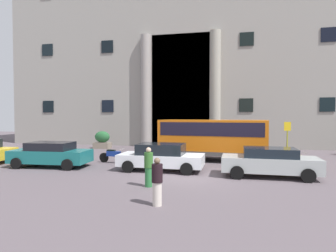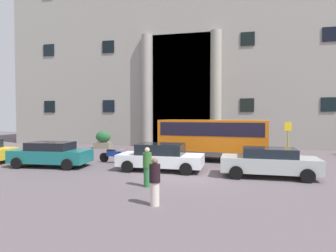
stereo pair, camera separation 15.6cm
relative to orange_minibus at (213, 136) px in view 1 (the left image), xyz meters
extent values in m
cube|color=#5A4F55|center=(-0.89, -5.50, -1.65)|extent=(80.00, 64.00, 0.12)
cube|color=gray|center=(-0.89, 12.00, 7.15)|extent=(40.92, 9.00, 17.47)
cube|color=black|center=(-3.53, 7.56, 3.65)|extent=(5.42, 0.12, 10.47)
cylinder|color=gray|center=(-6.73, 7.25, 3.65)|extent=(0.99, 0.99, 10.47)
cylinder|color=gray|center=(-0.32, 7.25, 3.65)|extent=(0.99, 0.99, 10.47)
cube|color=black|center=(-17.26, 7.46, 2.26)|extent=(1.20, 0.08, 1.19)
cube|color=black|center=(-10.71, 7.46, 2.26)|extent=(1.20, 0.08, 1.19)
cube|color=black|center=(2.38, 7.46, 2.26)|extent=(1.20, 0.08, 1.19)
cube|color=black|center=(8.93, 7.46, 2.26)|extent=(1.20, 0.08, 1.19)
cube|color=black|center=(-17.26, 7.46, 8.02)|extent=(1.20, 0.08, 1.19)
cube|color=black|center=(-10.71, 7.46, 8.02)|extent=(1.20, 0.08, 1.19)
cube|color=black|center=(2.38, 7.46, 8.02)|extent=(1.20, 0.08, 1.19)
cube|color=black|center=(8.93, 7.46, 8.02)|extent=(1.20, 0.08, 1.19)
cube|color=orange|center=(-0.01, 0.00, -0.04)|extent=(7.04, 3.13, 2.19)
cube|color=black|center=(-0.01, 0.00, 0.50)|extent=(6.63, 3.12, 0.84)
cube|color=black|center=(3.32, -0.33, 0.31)|extent=(0.27, 2.07, 1.06)
cube|color=#4B4844|center=(-0.01, 0.00, -1.02)|extent=(7.04, 3.17, 0.24)
cylinder|color=black|center=(2.49, 0.99, -1.14)|extent=(0.92, 0.37, 0.90)
cylinder|color=black|center=(2.25, -1.46, -1.14)|extent=(0.92, 0.37, 0.90)
cylinder|color=black|center=(-2.26, 1.47, -1.14)|extent=(0.92, 0.37, 0.90)
cylinder|color=black|center=(-2.51, -0.99, -1.14)|extent=(0.92, 0.37, 0.90)
cylinder|color=#959F1B|center=(4.89, 2.06, -0.37)|extent=(0.08, 0.08, 2.44)
cube|color=yellow|center=(4.89, 2.03, 0.60)|extent=(0.44, 0.03, 0.60)
cube|color=gray|center=(-10.09, 4.87, -1.32)|extent=(1.43, 0.92, 0.53)
ellipsoid|color=#255D31|center=(-10.09, 4.87, -0.55)|extent=(1.37, 0.83, 1.00)
cube|color=#635F61|center=(-2.68, 4.81, -1.33)|extent=(1.97, 0.85, 0.52)
ellipsoid|color=#2C5A1F|center=(-2.68, 4.81, -0.56)|extent=(1.89, 0.77, 1.01)
cube|color=white|center=(-2.48, -4.14, -1.02)|extent=(4.49, 1.93, 0.60)
cube|color=black|center=(-2.48, -4.14, -0.43)|extent=(2.43, 1.69, 0.56)
cylinder|color=black|center=(-0.95, -3.20, -1.28)|extent=(0.62, 0.20, 0.62)
cylinder|color=black|center=(-0.97, -5.10, -1.28)|extent=(0.62, 0.20, 0.62)
cylinder|color=black|center=(-3.99, -3.18, -1.28)|extent=(0.62, 0.20, 0.62)
cylinder|color=black|center=(-4.01, -5.08, -1.28)|extent=(0.62, 0.20, 0.62)
cylinder|color=black|center=(-12.85, -3.12, -1.28)|extent=(0.63, 0.24, 0.62)
cube|color=#B1B8B5|center=(2.96, -4.63, -0.97)|extent=(4.47, 1.83, 0.69)
cube|color=black|center=(2.96, -4.63, -0.41)|extent=(2.42, 1.59, 0.43)
cylinder|color=black|center=(4.48, -3.77, -1.28)|extent=(0.62, 0.21, 0.62)
cylinder|color=black|center=(4.46, -5.53, -1.28)|extent=(0.62, 0.21, 0.62)
cylinder|color=black|center=(1.46, -3.73, -1.28)|extent=(0.62, 0.21, 0.62)
cylinder|color=black|center=(1.44, -5.49, -1.28)|extent=(0.62, 0.21, 0.62)
cube|color=#196666|center=(-8.90, -4.44, -0.97)|extent=(4.50, 2.09, 0.70)
cube|color=black|center=(-8.90, -4.44, -0.40)|extent=(2.47, 1.74, 0.45)
cylinder|color=black|center=(-7.47, -3.44, -1.28)|extent=(0.63, 0.24, 0.62)
cylinder|color=black|center=(-7.35, -5.25, -1.28)|extent=(0.63, 0.24, 0.62)
cylinder|color=black|center=(-10.44, -3.63, -1.28)|extent=(0.63, 0.24, 0.62)
cylinder|color=black|center=(-10.33, -5.44, -1.28)|extent=(0.63, 0.24, 0.62)
cylinder|color=black|center=(5.21, -2.05, -1.29)|extent=(0.61, 0.19, 0.60)
cylinder|color=black|center=(3.90, -2.26, -1.29)|extent=(0.61, 0.21, 0.60)
cube|color=gold|center=(4.55, -2.15, -1.01)|extent=(0.88, 0.37, 0.32)
cube|color=black|center=(4.38, -2.18, -0.83)|extent=(0.55, 0.28, 0.12)
cylinder|color=#A5A5A8|center=(5.11, -2.06, -0.71)|extent=(0.12, 0.55, 0.03)
cylinder|color=black|center=(-5.23, -2.54, -1.29)|extent=(0.61, 0.20, 0.60)
cylinder|color=black|center=(-6.62, -2.31, -1.29)|extent=(0.61, 0.22, 0.60)
cube|color=#1E3896|center=(-5.92, -2.42, -1.01)|extent=(0.93, 0.38, 0.32)
cube|color=black|center=(-6.10, -2.39, -0.83)|extent=(0.55, 0.28, 0.12)
cylinder|color=#A5A5A8|center=(-5.34, -2.52, -0.71)|extent=(0.12, 0.55, 0.03)
cylinder|color=#296D37|center=(-2.14, -7.71, -1.19)|extent=(0.30, 0.30, 0.80)
cylinder|color=#326729|center=(-2.14, -7.71, -0.48)|extent=(0.36, 0.36, 0.61)
sphere|color=beige|center=(-2.14, -7.71, -0.07)|extent=(0.21, 0.21, 0.21)
cylinder|color=beige|center=(-1.16, -10.09, -1.20)|extent=(0.30, 0.30, 0.77)
cylinder|color=black|center=(-1.16, -10.09, -0.52)|extent=(0.36, 0.36, 0.59)
sphere|color=brown|center=(-1.16, -10.09, -0.12)|extent=(0.20, 0.20, 0.20)
camera|label=1|loc=(1.21, -19.18, 1.34)|focal=31.25mm
camera|label=2|loc=(1.36, -19.15, 1.34)|focal=31.25mm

